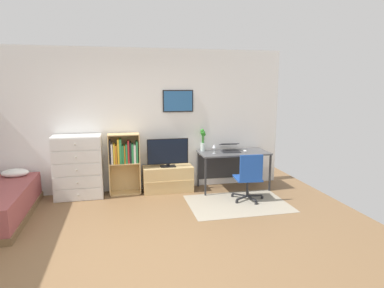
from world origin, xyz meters
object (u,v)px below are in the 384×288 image
wine_glass (214,146)px  tv_stand (168,179)px  dresser (78,167)px  office_chair (249,176)px  laptop (230,148)px  desk (232,158)px  bookshelf (124,157)px  television (168,153)px  bamboo_vase (203,139)px  computer_mouse (245,151)px

wine_glass → tv_stand: bearing=169.3°
dresser → tv_stand: (1.63, 0.02, -0.33)m
dresser → office_chair: dresser is taller
dresser → wine_glass: bearing=-3.4°
tv_stand → wine_glass: (0.87, -0.16, 0.63)m
laptop → wine_glass: (-0.37, -0.14, 0.07)m
dresser → wine_glass: size_ratio=6.35×
desk → office_chair: office_chair is taller
bookshelf → tv_stand: (0.81, -0.04, -0.45)m
television → desk: size_ratio=0.58×
office_chair → tv_stand: bearing=152.2°
bookshelf → bamboo_vase: size_ratio=2.58×
bookshelf → office_chair: 2.32m
television → desk: (1.28, -0.01, -0.15)m
laptop → desk: bearing=-14.0°
laptop → television: bearing=-174.7°
laptop → wine_glass: 0.40m
television → desk: bearing=-0.6°
bookshelf → laptop: size_ratio=2.70×
television → tv_stand: bearing=90.0°
desk → laptop: bearing=160.7°
tv_stand → wine_glass: wine_glass is taller
office_chair → bamboo_vase: 1.25m
dresser → bookshelf: 0.82m
tv_stand → desk: (1.28, -0.04, 0.37)m
laptop → wine_glass: size_ratio=2.34×
dresser → office_chair: (2.93, -0.85, -0.11)m
office_chair → laptop: 0.91m
bookshelf → television: size_ratio=1.46×
office_chair → wine_glass: (-0.44, 0.70, 0.42)m
bamboo_vase → wine_glass: (0.15, -0.27, -0.10)m
laptop → bookshelf: bearing=-176.6°
dresser → desk: dresser is taller
office_chair → desk: bearing=97.4°
tv_stand → wine_glass: bearing=-10.7°
bookshelf → desk: bookshelf is taller
computer_mouse → office_chair: bearing=-105.4°
tv_stand → television: (0.00, -0.02, 0.51)m
television → desk: television is taller
bamboo_vase → tv_stand: bearing=-171.5°
bamboo_vase → laptop: bearing=-13.7°
bamboo_vase → computer_mouse: bearing=-17.6°
dresser → wine_glass: (2.49, -0.15, 0.30)m
television → bamboo_vase: size_ratio=1.76×
television → computer_mouse: size_ratio=7.51×
computer_mouse → wine_glass: wine_glass is taller
bookshelf → laptop: bearing=-1.8°
desk → wine_glass: (-0.41, -0.13, 0.26)m
laptop → computer_mouse: size_ratio=4.05×
desk → bamboo_vase: bamboo_vase is taller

